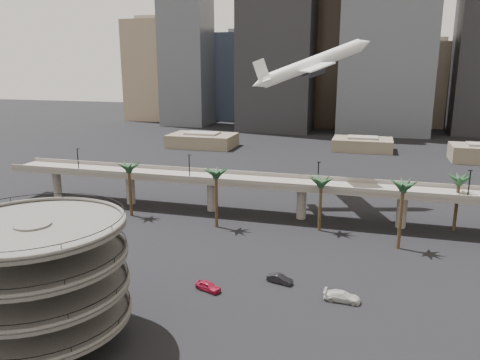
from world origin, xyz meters
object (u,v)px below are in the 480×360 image
(car_a, at_px, (208,286))
(car_b, at_px, (280,279))
(parking_ramp, at_px, (38,273))
(airborne_jet, at_px, (311,64))
(overpass, at_px, (255,185))
(car_c, at_px, (342,296))

(car_a, height_order, car_b, car_a)
(parking_ramp, relative_size, airborne_jet, 0.75)
(overpass, height_order, car_a, overpass)
(airborne_jet, bearing_deg, car_b, -108.04)
(parking_ramp, distance_m, car_a, 26.25)
(car_b, relative_size, car_c, 0.79)
(car_b, bearing_deg, car_a, 132.53)
(car_a, height_order, car_c, car_c)
(airborne_jet, bearing_deg, overpass, -144.12)
(overpass, bearing_deg, parking_ramp, -102.43)
(parking_ramp, height_order, car_c, parking_ramp)
(airborne_jet, height_order, car_b, airborne_jet)
(car_a, distance_m, car_b, 11.89)
(parking_ramp, xyz_separation_m, car_c, (35.96, 21.65, -9.04))
(parking_ramp, bearing_deg, overpass, 77.57)
(airborne_jet, height_order, car_c, airborne_jet)
(overpass, relative_size, car_b, 30.27)
(parking_ramp, relative_size, car_c, 4.06)
(car_b, bearing_deg, car_c, -94.40)
(car_a, relative_size, car_b, 1.02)
(parking_ramp, height_order, overpass, parking_ramp)
(car_a, bearing_deg, parking_ramp, 162.06)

